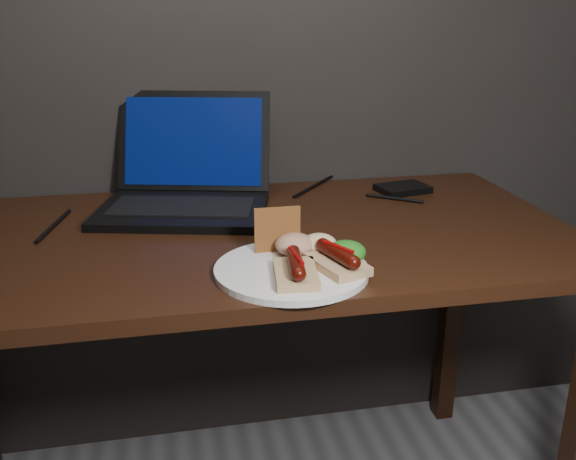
# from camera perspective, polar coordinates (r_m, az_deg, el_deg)

# --- Properties ---
(desk) EXTENTS (1.40, 0.70, 0.75)m
(desk) POSITION_cam_1_polar(r_m,az_deg,el_deg) (1.36, -4.45, -3.69)
(desk) COLOR black
(desk) RESTS_ON ground
(laptop) EXTENTS (0.44, 0.42, 0.25)m
(laptop) POSITION_cam_1_polar(r_m,az_deg,el_deg) (1.49, -9.00, 4.05)
(laptop) COLOR black
(laptop) RESTS_ON desk
(hard_drive) EXTENTS (0.14, 0.11, 0.02)m
(hard_drive) POSITION_cam_1_polar(r_m,az_deg,el_deg) (1.62, 10.16, 3.64)
(hard_drive) COLOR black
(hard_drive) RESTS_ON desk
(desk_cables) EXTENTS (0.85, 0.37, 0.01)m
(desk_cables) POSITION_cam_1_polar(r_m,az_deg,el_deg) (1.48, -4.36, 2.17)
(desk_cables) COLOR black
(desk_cables) RESTS_ON desk
(plate) EXTENTS (0.33, 0.33, 0.01)m
(plate) POSITION_cam_1_polar(r_m,az_deg,el_deg) (1.12, 0.30, -3.58)
(plate) COLOR white
(plate) RESTS_ON desk
(bread_sausage_center) EXTENTS (0.08, 0.12, 0.04)m
(bread_sausage_center) POSITION_cam_1_polar(r_m,az_deg,el_deg) (1.07, 0.70, -3.49)
(bread_sausage_center) COLOR #E0B983
(bread_sausage_center) RESTS_ON plate
(bread_sausage_right) EXTENTS (0.10, 0.13, 0.04)m
(bread_sausage_right) POSITION_cam_1_polar(r_m,az_deg,el_deg) (1.11, 4.42, -2.65)
(bread_sausage_right) COLOR #E0B983
(bread_sausage_right) RESTS_ON plate
(crispbread) EXTENTS (0.09, 0.01, 0.08)m
(crispbread) POSITION_cam_1_polar(r_m,az_deg,el_deg) (1.18, -0.96, 0.05)
(crispbread) COLOR #9C5D2B
(crispbread) RESTS_ON plate
(salad_greens) EXTENTS (0.07, 0.07, 0.04)m
(salad_greens) POSITION_cam_1_polar(r_m,az_deg,el_deg) (1.14, 5.21, -1.95)
(salad_greens) COLOR #165110
(salad_greens) RESTS_ON plate
(salsa_mound) EXTENTS (0.07, 0.07, 0.04)m
(salsa_mound) POSITION_cam_1_polar(r_m,az_deg,el_deg) (1.17, 0.59, -1.29)
(salsa_mound) COLOR maroon
(salsa_mound) RESTS_ON plate
(coleslaw_mound) EXTENTS (0.06, 0.06, 0.04)m
(coleslaw_mound) POSITION_cam_1_polar(r_m,az_deg,el_deg) (1.18, 2.80, -1.21)
(coleslaw_mound) COLOR beige
(coleslaw_mound) RESTS_ON plate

